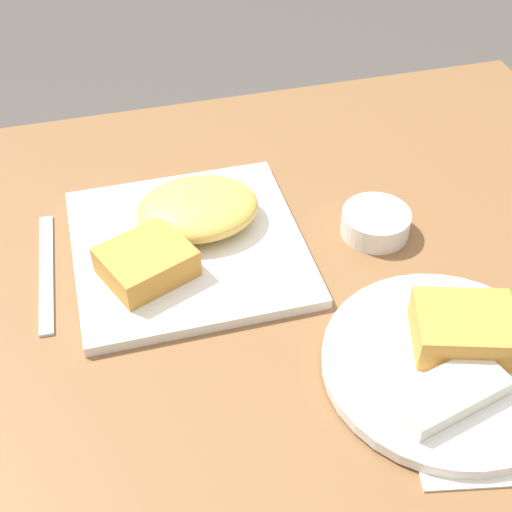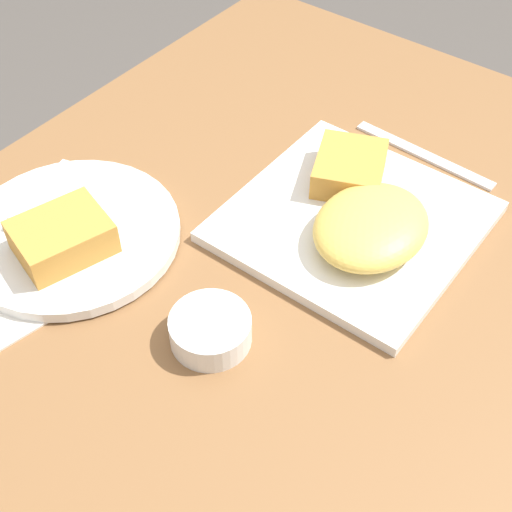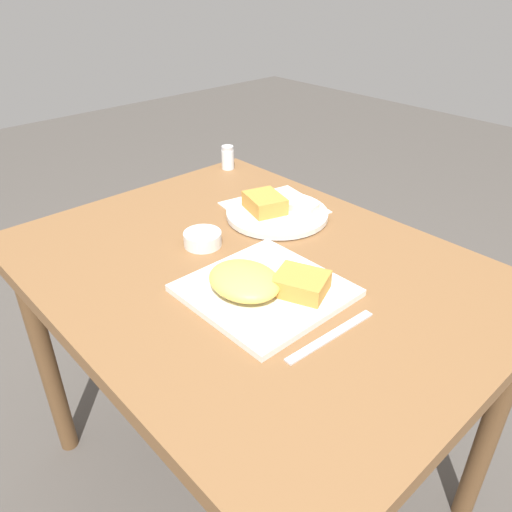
# 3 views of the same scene
# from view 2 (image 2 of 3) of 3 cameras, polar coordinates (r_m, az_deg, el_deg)

# --- Properties ---
(ground_plane) EXTENTS (8.00, 8.00, 0.00)m
(ground_plane) POSITION_cam_2_polar(r_m,az_deg,el_deg) (1.44, 0.54, -19.73)
(ground_plane) COLOR #4C4742
(dining_table) EXTENTS (1.04, 0.80, 0.72)m
(dining_table) POSITION_cam_2_polar(r_m,az_deg,el_deg) (0.90, 0.82, -3.50)
(dining_table) COLOR brown
(dining_table) RESTS_ON ground_plane
(menu_card) EXTENTS (0.24, 0.26, 0.00)m
(menu_card) POSITION_cam_2_polar(r_m,az_deg,el_deg) (0.88, -17.83, 0.61)
(menu_card) COLOR silver
(menu_card) RESTS_ON dining_table
(plate_square_near) EXTENTS (0.28, 0.28, 0.06)m
(plate_square_near) POSITION_cam_2_polar(r_m,az_deg,el_deg) (0.85, 8.23, 3.20)
(plate_square_near) COLOR white
(plate_square_near) RESTS_ON dining_table
(plate_oval_far) EXTENTS (0.26, 0.26, 0.05)m
(plate_oval_far) POSITION_cam_2_polar(r_m,az_deg,el_deg) (0.86, -14.80, 1.92)
(plate_oval_far) COLOR white
(plate_oval_far) RESTS_ON menu_card
(sauce_ramekin) EXTENTS (0.09, 0.09, 0.03)m
(sauce_ramekin) POSITION_cam_2_polar(r_m,az_deg,el_deg) (0.74, -3.67, -5.87)
(sauce_ramekin) COLOR white
(sauce_ramekin) RESTS_ON dining_table
(butter_knife) EXTENTS (0.03, 0.21, 0.00)m
(butter_knife) POSITION_cam_2_polar(r_m,az_deg,el_deg) (0.99, 13.27, 7.89)
(butter_knife) COLOR silver
(butter_knife) RESTS_ON dining_table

